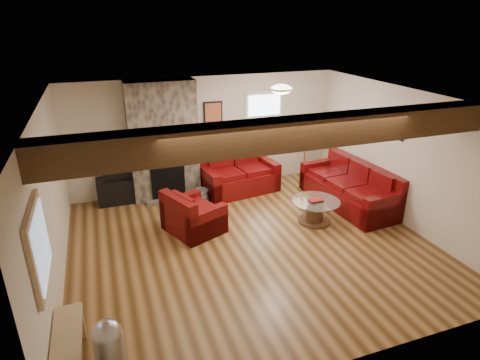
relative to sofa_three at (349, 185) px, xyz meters
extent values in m
plane|color=#543516|center=(-2.48, -0.80, -0.44)|extent=(8.00, 8.00, 0.00)
plane|color=white|center=(-2.48, -0.80, 2.06)|extent=(8.00, 8.00, 0.00)
plane|color=beige|center=(-2.48, 1.95, 0.81)|extent=(8.00, 0.00, 8.00)
plane|color=beige|center=(-2.48, -3.55, 0.81)|extent=(8.00, 0.00, 8.00)
plane|color=beige|center=(-5.48, -0.80, 0.81)|extent=(0.00, 7.50, 7.50)
plane|color=beige|center=(0.52, -0.80, 0.81)|extent=(0.00, 7.50, 7.50)
cube|color=#372010|center=(-2.48, -2.05, 1.87)|extent=(6.00, 0.36, 0.38)
cube|color=#3A342D|center=(-3.48, 1.70, 0.81)|extent=(1.40, 0.50, 2.50)
cube|color=black|center=(-3.48, 1.45, 0.01)|extent=(0.70, 0.06, 0.90)
cube|color=#3A342D|center=(-3.48, 1.40, -0.40)|extent=(1.00, 0.25, 0.08)
cylinder|color=#442A16|center=(-1.04, -0.46, -0.41)|extent=(0.61, 0.61, 0.04)
cylinder|color=#442A16|center=(-1.04, -0.46, -0.23)|extent=(0.32, 0.32, 0.41)
cylinder|color=white|center=(-1.04, -0.46, 0.00)|extent=(0.91, 0.91, 0.02)
cube|color=maroon|center=(-1.04, -0.46, 0.03)|extent=(0.25, 0.18, 0.03)
cube|color=black|center=(-4.38, 1.73, -0.17)|extent=(1.08, 0.43, 0.54)
imported|color=black|center=(-4.38, 1.73, 0.34)|extent=(0.82, 0.11, 0.47)
cylinder|color=#AB9147|center=(-0.46, 1.10, -0.42)|extent=(0.27, 0.27, 0.03)
cylinder|color=#AB9147|center=(-0.46, 1.10, 0.24)|extent=(0.03, 0.03, 1.36)
cone|color=#F4E3B9|center=(-0.46, 1.10, 0.94)|extent=(0.39, 0.39, 0.27)
camera|label=1|loc=(-4.68, -6.40, 3.24)|focal=30.00mm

